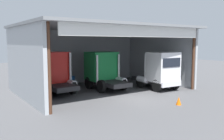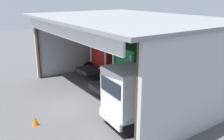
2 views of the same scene
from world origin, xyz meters
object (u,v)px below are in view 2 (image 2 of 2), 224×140
object	(u,v)px
truck_green_left_bay	(131,69)
oil_drum	(141,69)
truck_white_center_bay	(132,96)
traffic_cone	(35,121)
tool_cart	(141,72)
truck_red_yard_outside	(108,55)

from	to	relation	value
truck_green_left_bay	oil_drum	bearing A→B (deg)	130.51
truck_white_center_bay	traffic_cone	distance (m)	5.61
truck_white_center_bay	traffic_cone	world-z (taller)	truck_white_center_bay
oil_drum	tool_cart	distance (m)	0.82
truck_green_left_bay	oil_drum	xyz separation A→B (m)	(-2.70, 3.31, -1.29)
truck_red_yard_outside	traffic_cone	distance (m)	10.34
tool_cart	traffic_cone	size ratio (longest dim) A/B	1.79
traffic_cone	truck_white_center_bay	bearing A→B (deg)	57.63
oil_drum	truck_white_center_bay	bearing A→B (deg)	-43.84
truck_white_center_bay	tool_cart	distance (m)	8.58
truck_red_yard_outside	oil_drum	size ratio (longest dim) A/B	5.15
oil_drum	tool_cart	xyz separation A→B (m)	(0.62, -0.54, 0.05)
tool_cart	truck_white_center_bay	bearing A→B (deg)	-44.14
truck_white_center_bay	oil_drum	bearing A→B (deg)	-39.97
truck_red_yard_outside	truck_green_left_bay	xyz separation A→B (m)	(4.48, -0.85, -0.09)
truck_red_yard_outside	truck_green_left_bay	world-z (taller)	truck_red_yard_outside
truck_red_yard_outside	oil_drum	bearing A→B (deg)	51.14
truck_red_yard_outside	truck_white_center_bay	distance (m)	9.38
oil_drum	truck_red_yard_outside	bearing A→B (deg)	-125.77
truck_red_yard_outside	truck_green_left_bay	size ratio (longest dim) A/B	0.98
oil_drum	truck_green_left_bay	bearing A→B (deg)	-50.75
truck_white_center_bay	truck_red_yard_outside	bearing A→B (deg)	-21.28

